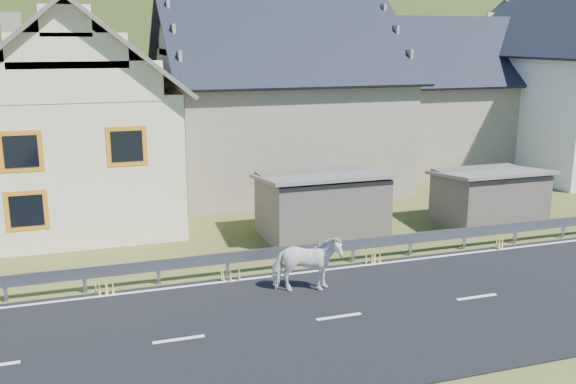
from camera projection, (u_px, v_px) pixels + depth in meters
name	position (u px, v px, depth m)	size (l,w,h in m)	color
ground	(477.00, 299.00, 17.22)	(160.00, 160.00, 0.00)	#3B3F19
road	(477.00, 298.00, 17.22)	(60.00, 7.00, 0.04)	black
lane_markings	(477.00, 297.00, 17.21)	(60.00, 6.60, 0.01)	silver
guardrail	(411.00, 239.00, 20.49)	(28.10, 0.09, 0.75)	#93969B
shed_left	(321.00, 206.00, 22.37)	(4.30, 3.30, 2.40)	#64584C
shed_right	(489.00, 198.00, 23.90)	(3.80, 2.90, 2.20)	#64584C
house_cream	(73.00, 105.00, 24.26)	(7.80, 9.80, 8.30)	#F3E8B5
house_stone_a	(276.00, 86.00, 29.70)	(10.80, 9.80, 8.90)	gray
house_stone_b	(442.00, 87.00, 34.66)	(9.80, 8.80, 8.10)	gray
house_white	(574.00, 73.00, 33.51)	(8.80, 10.80, 9.70)	silver
mountain	(132.00, 131.00, 189.73)	(440.00, 280.00, 260.00)	#243113
horse	(307.00, 264.00, 17.44)	(1.88, 0.85, 1.58)	white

